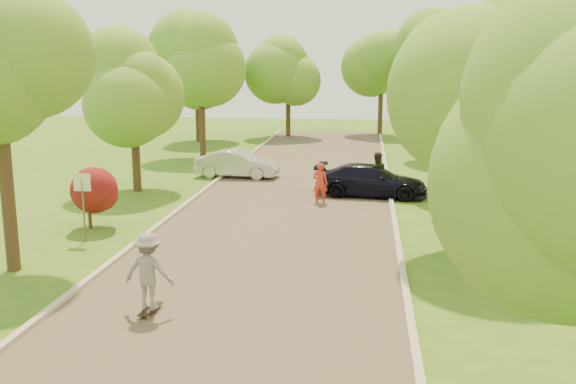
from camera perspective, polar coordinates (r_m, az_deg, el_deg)
The scene contains 22 objects.
ground at distance 16.04m, azimuth -4.27°, elevation -8.92°, with size 100.00×100.00×0.00m, color #396F1A.
road at distance 23.60m, azimuth -0.48°, elevation -2.21°, with size 8.00×60.00×0.01m, color #4C4438.
curb_left at distance 24.44m, azimuth -9.94°, elevation -1.78°, with size 0.18×60.00×0.12m, color #B2AD9E.
curb_right at distance 23.42m, azimuth 9.40°, elevation -2.33°, with size 0.18×60.00×0.12m, color #B2AD9E.
street_sign at distance 21.09m, azimuth -17.80°, elevation -0.07°, with size 0.55×0.06×2.17m.
red_shrub at distance 22.72m, azimuth -17.30°, elevation -0.44°, with size 1.70×1.70×1.95m.
tree_l_mida at distance 18.29m, azimuth -23.87°, elevation 9.23°, with size 4.71×4.60×7.39m.
tree_l_midb at distance 28.50m, azimuth -13.29°, elevation 9.15°, with size 4.30×4.20×6.62m.
tree_l_far at distance 37.92m, azimuth -7.44°, elevation 11.18°, with size 4.92×4.80×7.79m.
tree_r_mida at distance 20.14m, azimuth 18.88°, elevation 10.74°, with size 5.13×5.00×7.95m.
tree_r_midb at distance 28.97m, azimuth 14.36°, elevation 9.71°, with size 4.51×4.40×7.01m.
tree_r_far at distance 38.97m, azimuth 13.54°, elevation 11.51°, with size 5.33×5.20×8.34m.
tree_bg_a at distance 46.27m, azimuth -7.86°, elevation 11.01°, with size 5.12×5.00×7.72m.
tree_bg_b at distance 47.03m, azimuth 13.67°, elevation 11.08°, with size 5.12×5.00×7.95m.
tree_bg_c at distance 49.08m, azimuth 0.27°, elevation 10.79°, with size 4.92×4.80×7.33m.
tree_bg_d at distance 50.75m, azimuth 8.57°, elevation 11.02°, with size 5.12×5.00×7.72m.
silver_sedan at distance 31.68m, azimuth -4.53°, elevation 2.49°, with size 1.41×4.05×1.33m, color silver.
dark_sedan at distance 27.30m, azimuth 7.43°, elevation 1.02°, with size 1.91×4.69×1.36m, color black.
longboard at distance 15.06m, azimuth -12.14°, elevation -10.14°, with size 0.33×0.93×0.11m.
skateboarder at distance 14.76m, azimuth -12.29°, elevation -6.89°, with size 1.14×0.66×1.77m, color gray.
person_striped at distance 25.73m, azimuth 2.88°, elevation 0.79°, with size 0.60×0.40×1.65m, color red.
person_olive at distance 27.54m, azimuth 7.88°, elevation 1.62°, with size 0.90×0.70×1.86m, color #2A2D1B.
Camera 1 is at (3.01, -14.74, 5.57)m, focal length 40.00 mm.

